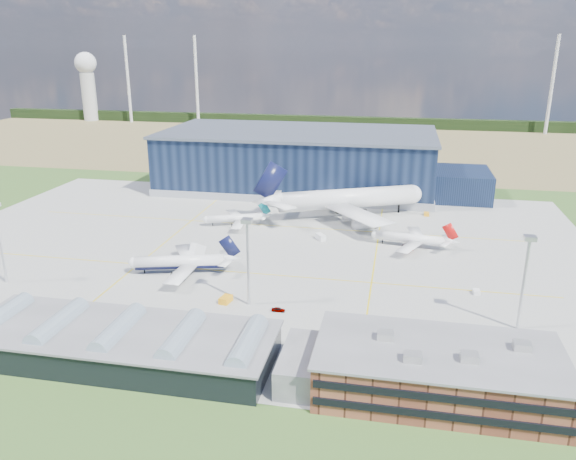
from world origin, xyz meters
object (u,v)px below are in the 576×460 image
object	(u,v)px
gse_tug_b	(113,320)
gse_tug_c	(426,214)
airstair	(198,253)
light_mast_center	(248,248)
ops_building	(437,371)
airliner_navy	(180,255)
gse_tug_a	(226,300)
car_a	(278,310)
gse_cart_b	(258,220)
gse_cart_a	(476,292)
airliner_red	(410,233)
gse_van_b	(321,237)
hangar	(304,163)
car_b	(395,327)
light_mast_east	(526,268)
airliner_widebody	(348,188)

from	to	relation	value
gse_tug_b	gse_tug_c	size ratio (longest dim) A/B	0.93
airstair	light_mast_center	bearing A→B (deg)	-33.57
ops_building	airliner_navy	xyz separation A→B (m)	(-70.12, 46.50, 0.60)
gse_tug_a	airstair	size ratio (longest dim) A/B	0.71
car_a	gse_cart_b	bearing A→B (deg)	16.36
gse_cart_a	airstair	world-z (taller)	airstair
gse_tug_c	car_a	distance (m)	99.50
gse_tug_c	car_a	size ratio (longest dim) A/B	0.89
gse_tug_c	car_a	xyz separation A→B (m)	(-38.85, -91.60, -0.08)
ops_building	airliner_navy	size ratio (longest dim) A/B	1.39
airliner_red	gse_van_b	bearing A→B (deg)	6.26
gse_tug_a	gse_tug_b	distance (m)	28.16
ops_building	airliner_navy	world-z (taller)	ops_building
gse_cart_a	gse_cart_b	xyz separation A→B (m)	(-73.08, 51.27, 0.04)
hangar	car_b	xyz separation A→B (m)	(44.00, -131.11, -10.98)
light_mast_east	ops_building	bearing A→B (deg)	-123.68
light_mast_center	gse_cart_a	size ratio (longest dim) A/B	8.61
light_mast_center	gse_tug_a	distance (m)	15.87
airliner_navy	gse_cart_b	xyz separation A→B (m)	(9.87, 52.94, -4.78)
airstair	gse_tug_b	bearing A→B (deg)	-80.74
hangar	light_mast_east	world-z (taller)	hangar
gse_tug_a	gse_cart_b	size ratio (longest dim) A/B	1.37
gse_cart_b	airliner_red	bearing A→B (deg)	-88.34
hangar	ops_building	world-z (taller)	hangar
airliner_navy	gse_van_b	xyz separation A→B (m)	(35.96, 36.55, -4.39)
gse_tug_a	gse_tug_c	bearing A→B (deg)	69.32
light_mast_center	airstair	xyz separation A→B (m)	(-24.09, 28.31, -13.68)
hangar	gse_tug_b	xyz separation A→B (m)	(-22.16, -140.80, -11.01)
car_b	car_a	bearing A→B (deg)	62.64
car_a	airstair	bearing A→B (deg)	44.66
airliner_navy	airliner_red	world-z (taller)	airliner_navy
ops_building	gse_cart_b	size ratio (longest dim) A/B	16.19
gse_cart_b	light_mast_center	bearing A→B (deg)	-148.58
hangar	airliner_navy	distance (m)	109.96
airliner_widebody	gse_tug_c	size ratio (longest dim) A/B	22.77
airliner_widebody	gse_tug_a	size ratio (longest dim) A/B	17.68
light_mast_east	gse_tug_c	size ratio (longest dim) A/B	7.64
gse_cart_a	gse_cart_b	world-z (taller)	gse_cart_b
airliner_widebody	gse_cart_a	bearing A→B (deg)	-82.25
gse_tug_c	airstair	xyz separation A→B (m)	(-71.21, -60.79, 1.10)
gse_tug_b	airstair	bearing A→B (deg)	95.69
airliner_red	car_b	distance (m)	58.56
airliner_red	car_a	bearing A→B (deg)	67.72
airliner_widebody	gse_tug_b	size ratio (longest dim) A/B	24.39
light_mast_east	car_a	world-z (taller)	light_mast_east
light_mast_east	gse_tug_a	bearing A→B (deg)	-179.98
gse_cart_a	gse_van_b	distance (m)	58.52
gse_tug_a	car_a	bearing A→B (deg)	0.46
airliner_widebody	gse_tug_c	bearing A→B (deg)	-11.48
ops_building	gse_tug_a	distance (m)	59.43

